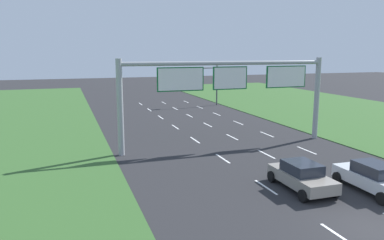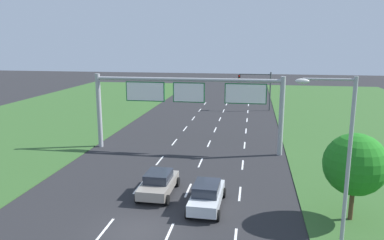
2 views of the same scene
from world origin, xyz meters
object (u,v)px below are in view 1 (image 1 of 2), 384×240
(car_near_red, at_px, (372,177))
(car_lead_silver, at_px, (302,176))
(sign_gantry, at_px, (230,84))
(traffic_light_mast, at_px, (204,78))

(car_near_red, bearing_deg, car_lead_silver, 157.38)
(sign_gantry, relative_size, traffic_light_mast, 3.08)
(sign_gantry, bearing_deg, car_lead_silver, -91.57)
(traffic_light_mast, bearing_deg, car_lead_silver, -101.34)
(sign_gantry, height_order, traffic_light_mast, sign_gantry)
(car_near_red, height_order, car_lead_silver, car_near_red)
(car_near_red, height_order, sign_gantry, sign_gantry)
(sign_gantry, bearing_deg, car_near_red, -75.03)
(car_near_red, bearing_deg, sign_gantry, 106.41)
(car_near_red, distance_m, traffic_light_mast, 34.11)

